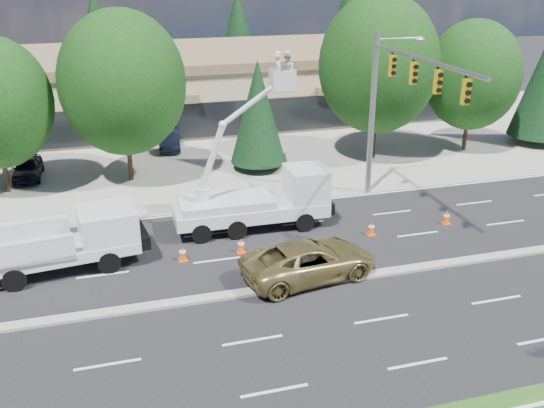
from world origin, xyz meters
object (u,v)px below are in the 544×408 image
object	(u,v)px
utility_pickup	(72,246)
bucket_truck	(263,193)
signal_mast	(392,96)
minivan	(309,260)

from	to	relation	value
utility_pickup	bucket_truck	bearing A→B (deg)	4.70
signal_mast	bucket_truck	size ratio (longest dim) A/B	1.17
bucket_truck	signal_mast	bearing A→B (deg)	7.69
utility_pickup	bucket_truck	xyz separation A→B (m)	(9.08, 1.93, 0.77)
minivan	bucket_truck	bearing A→B (deg)	-3.62
utility_pickup	bucket_truck	world-z (taller)	bucket_truck
minivan	signal_mast	bearing A→B (deg)	-54.52
signal_mast	minivan	xyz separation A→B (m)	(-6.60, -6.44, -5.25)
signal_mast	minivan	size ratio (longest dim) A/B	1.76
utility_pickup	minivan	size ratio (longest dim) A/B	1.17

